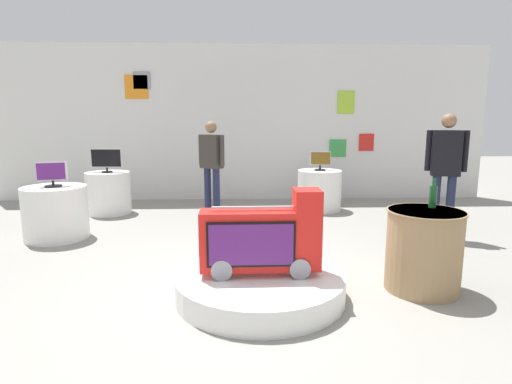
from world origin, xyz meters
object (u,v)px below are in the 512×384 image
at_px(display_pedestal_left_rear, 109,193).
at_px(display_pedestal_center_rear, 56,213).
at_px(main_display_pedestal, 260,285).
at_px(tv_on_center_rear, 52,174).
at_px(display_pedestal_right_rear, 319,190).
at_px(shopper_browsing_near_truck, 212,162).
at_px(shopper_browsing_rear, 446,166).
at_px(tv_on_right_rear, 320,160).
at_px(tv_on_left_rear, 106,159).
at_px(novelty_firetruck_tv, 263,240).
at_px(bottle_on_side_table, 433,196).
at_px(side_table_round, 424,250).

bearing_deg(display_pedestal_left_rear, display_pedestal_center_rear, -98.60).
relative_size(main_display_pedestal, tv_on_center_rear, 4.17).
bearing_deg(display_pedestal_right_rear, shopper_browsing_near_truck, -164.72).
bearing_deg(main_display_pedestal, shopper_browsing_rear, 35.50).
relative_size(display_pedestal_right_rear, shopper_browsing_rear, 0.46).
distance_m(display_pedestal_left_rear, tv_on_center_rear, 1.74).
relative_size(tv_on_right_rear, shopper_browsing_rear, 0.22).
height_order(display_pedestal_left_rear, tv_on_left_rear, tv_on_left_rear).
bearing_deg(novelty_firetruck_tv, bottle_on_side_table, 8.49).
bearing_deg(novelty_firetruck_tv, display_pedestal_center_rear, 143.47).
bearing_deg(tv_on_center_rear, shopper_browsing_rear, -1.80).
distance_m(main_display_pedestal, tv_on_left_rear, 4.65).
xyz_separation_m(main_display_pedestal, tv_on_right_rear, (1.31, 3.89, 0.83)).
xyz_separation_m(novelty_firetruck_tv, display_pedestal_left_rear, (-2.63, 3.75, -0.19)).
bearing_deg(bottle_on_side_table, display_pedestal_center_rear, 157.94).
bearing_deg(display_pedestal_left_rear, shopper_browsing_near_truck, -11.84).
bearing_deg(display_pedestal_center_rear, tv_on_right_rear, 22.97).
bearing_deg(tv_on_center_rear, tv_on_left_rear, 81.35).
bearing_deg(shopper_browsing_near_truck, bottle_on_side_table, -51.65).
relative_size(main_display_pedestal, novelty_firetruck_tv, 1.43).
xyz_separation_m(tv_on_center_rear, bottle_on_side_table, (4.61, -1.87, 0.00)).
bearing_deg(display_pedestal_right_rear, tv_on_left_rear, -177.85).
bearing_deg(tv_on_left_rear, novelty_firetruck_tv, -54.98).
bearing_deg(bottle_on_side_table, display_pedestal_left_rear, 141.33).
bearing_deg(display_pedestal_right_rear, display_pedestal_center_rear, -156.98).
height_order(display_pedestal_center_rear, shopper_browsing_near_truck, shopper_browsing_near_truck).
relative_size(novelty_firetruck_tv, display_pedestal_left_rear, 1.44).
xyz_separation_m(display_pedestal_center_rear, side_table_round, (4.49, -2.01, 0.04)).
relative_size(shopper_browsing_near_truck, shopper_browsing_rear, 0.94).
relative_size(tv_on_right_rear, bottle_on_side_table, 1.32).
relative_size(display_pedestal_right_rear, side_table_round, 1.00).
height_order(side_table_round, shopper_browsing_rear, shopper_browsing_rear).
xyz_separation_m(tv_on_left_rear, display_pedestal_right_rear, (3.92, 0.15, -0.62)).
bearing_deg(main_display_pedestal, novelty_firetruck_tv, -16.55).
height_order(display_pedestal_center_rear, display_pedestal_right_rear, same).
bearing_deg(display_pedestal_right_rear, main_display_pedestal, -108.60).
distance_m(display_pedestal_left_rear, side_table_round, 5.59).
distance_m(display_pedestal_left_rear, bottle_on_side_table, 5.62).
bearing_deg(shopper_browsing_rear, tv_on_right_rear, 126.08).
height_order(tv_on_left_rear, bottle_on_side_table, tv_on_left_rear).
distance_m(main_display_pedestal, tv_on_center_rear, 3.65).
xyz_separation_m(tv_on_center_rear, shopper_browsing_near_truck, (2.17, 1.23, 0.04)).
bearing_deg(display_pedestal_center_rear, tv_on_center_rear, -107.34).
height_order(tv_on_left_rear, shopper_browsing_near_truck, shopper_browsing_near_truck).
bearing_deg(display_pedestal_left_rear, bottle_on_side_table, -38.67).
relative_size(tv_on_center_rear, shopper_browsing_rear, 0.22).
height_order(display_pedestal_center_rear, shopper_browsing_rear, shopper_browsing_rear).
bearing_deg(shopper_browsing_near_truck, tv_on_right_rear, 15.17).
distance_m(tv_on_center_rear, bottle_on_side_table, 4.98).
xyz_separation_m(display_pedestal_right_rear, shopper_browsing_near_truck, (-2.00, -0.54, 0.60)).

